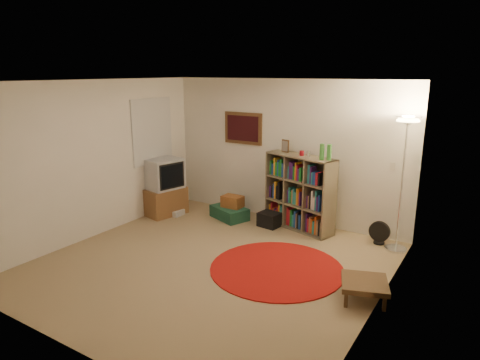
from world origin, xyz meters
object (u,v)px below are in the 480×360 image
at_px(floor_fan, 379,233).
at_px(side_table, 365,284).
at_px(bookshelf, 299,193).
at_px(suitcase, 229,213).
at_px(floor_lamp, 406,140).
at_px(tv_stand, 165,188).

distance_m(floor_fan, side_table, 1.82).
xyz_separation_m(bookshelf, floor_fan, (1.37, 0.01, -0.43)).
relative_size(floor_fan, suitcase, 0.47).
relative_size(floor_lamp, floor_fan, 5.50).
distance_m(floor_lamp, tv_stand, 4.28).
height_order(bookshelf, side_table, bookshelf).
relative_size(bookshelf, suitcase, 1.94).
xyz_separation_m(bookshelf, floor_lamp, (1.65, -0.08, 1.06)).
relative_size(floor_lamp, tv_stand, 1.90).
xyz_separation_m(floor_lamp, tv_stand, (-4.08, -0.58, -1.17)).
height_order(floor_fan, tv_stand, tv_stand).
bearing_deg(floor_lamp, side_table, -89.62).
bearing_deg(tv_stand, bookshelf, 28.34).
relative_size(floor_lamp, suitcase, 2.57).
xyz_separation_m(tv_stand, side_table, (4.09, -1.12, -0.31)).
bearing_deg(suitcase, floor_lamp, 24.05).
xyz_separation_m(floor_fan, side_table, (0.29, -1.79, 0.02)).
xyz_separation_m(bookshelf, tv_stand, (-2.43, -0.66, -0.10)).
bearing_deg(floor_fan, side_table, -79.07).
bearing_deg(suitcase, floor_fan, 26.32).
xyz_separation_m(suitcase, side_table, (2.92, -1.55, 0.09)).
height_order(floor_lamp, suitcase, floor_lamp).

